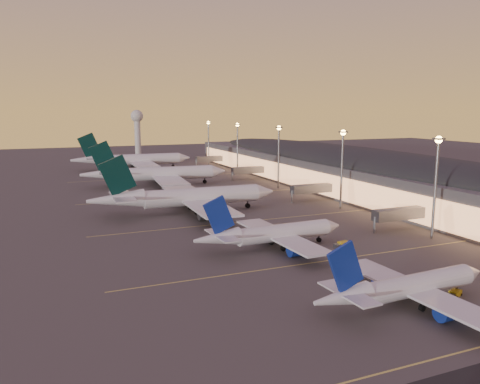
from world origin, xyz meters
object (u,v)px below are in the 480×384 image
at_px(airliner_narrow_south, 405,288).
at_px(airliner_wide_mid, 156,174).
at_px(baggage_tug_c, 342,244).
at_px(airliner_narrow_north, 272,234).
at_px(airliner_wide_far, 133,160).
at_px(airliner_wide_near, 187,197).
at_px(radar_tower, 137,125).
at_px(baggage_tug_a, 454,294).

bearing_deg(airliner_narrow_south, airliner_wide_mid, 91.24).
bearing_deg(airliner_wide_mid, baggage_tug_c, -74.88).
xyz_separation_m(airliner_narrow_north, airliner_wide_far, (-3.75, 163.32, 1.76)).
xyz_separation_m(airliner_narrow_north, airliner_wide_near, (-7.47, 45.31, 1.41)).
xyz_separation_m(airliner_wide_far, radar_tower, (19.23, 89.01, 16.56)).
distance_m(baggage_tug_a, baggage_tug_c, 32.95).
relative_size(airliner_narrow_south, airliner_narrow_north, 0.93).
relative_size(airliner_wide_near, baggage_tug_c, 14.38).
height_order(airliner_narrow_north, radar_tower, radar_tower).
bearing_deg(baggage_tug_a, airliner_narrow_south, 161.40).
relative_size(airliner_wide_near, radar_tower, 1.85).
xyz_separation_m(airliner_wide_far, baggage_tug_a, (20.42, -201.29, -4.84)).
xyz_separation_m(airliner_wide_mid, airliner_wide_far, (0.66, 60.51, 0.20)).
xyz_separation_m(airliner_wide_far, baggage_tug_c, (19.97, -168.34, -4.77)).
height_order(airliner_wide_mid, airliner_wide_far, airliner_wide_far).
relative_size(airliner_narrow_north, baggage_tug_a, 10.36).
xyz_separation_m(airliner_narrow_south, airliner_narrow_north, (-5.60, 37.92, 0.26)).
relative_size(airliner_wide_near, airliner_wide_mid, 0.97).
bearing_deg(airliner_narrow_north, airliner_wide_mid, 89.87).
bearing_deg(airliner_wide_far, airliner_wide_mid, -88.90).
xyz_separation_m(airliner_narrow_south, airliner_wide_near, (-13.07, 83.23, 1.67)).
distance_m(airliner_narrow_north, baggage_tug_c, 17.24).
relative_size(airliner_narrow_north, radar_tower, 1.18).
bearing_deg(airliner_wide_far, airliner_narrow_north, -86.96).
relative_size(baggage_tug_a, baggage_tug_c, 0.89).
bearing_deg(radar_tower, airliner_wide_near, -96.33).
bearing_deg(baggage_tug_a, airliner_narrow_north, 95.34).
distance_m(airliner_wide_near, baggage_tug_a, 86.82).
relative_size(airliner_wide_near, airliner_wide_far, 0.93).
bearing_deg(baggage_tug_a, radar_tower, 71.88).
xyz_separation_m(airliner_wide_near, airliner_wide_mid, (3.06, 57.50, 0.15)).
xyz_separation_m(airliner_wide_mid, baggage_tug_a, (21.08, -140.77, -4.64)).
relative_size(airliner_narrow_north, airliner_wide_near, 0.64).
bearing_deg(airliner_narrow_south, baggage_tug_a, -3.07).
relative_size(airliner_wide_mid, baggage_tug_a, 16.74).
height_order(radar_tower, baggage_tug_c, radar_tower).
xyz_separation_m(airliner_narrow_north, radar_tower, (15.48, 252.33, 18.32)).
distance_m(airliner_narrow_north, airliner_wide_mid, 102.91).
height_order(airliner_wide_far, baggage_tug_a, airliner_wide_far).
distance_m(airliner_narrow_south, baggage_tug_c, 34.68).
xyz_separation_m(airliner_narrow_north, baggage_tug_c, (16.22, -5.02, -3.01)).
bearing_deg(baggage_tug_c, baggage_tug_a, -97.17).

